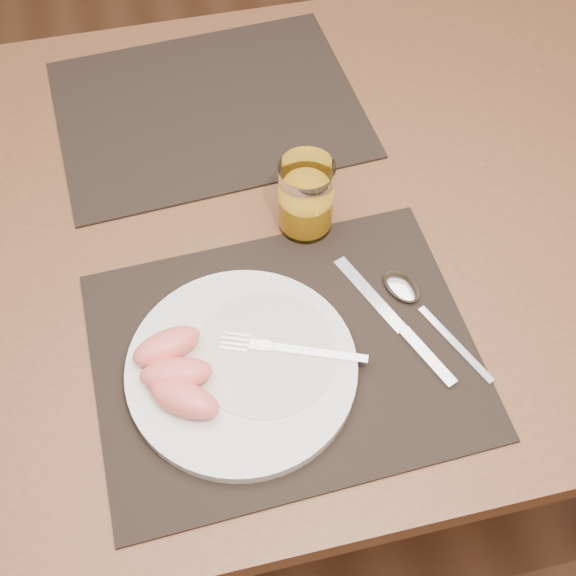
{
  "coord_description": "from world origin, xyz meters",
  "views": [
    {
      "loc": [
        -0.09,
        -0.62,
        1.51
      ],
      "look_at": [
        0.02,
        -0.14,
        0.77
      ],
      "focal_mm": 45.0,
      "sensor_mm": 36.0,
      "label": 1
    }
  ],
  "objects_px": {
    "fork": "(280,348)",
    "juice_glass": "(306,200)",
    "plate": "(242,368)",
    "placemat_near": "(284,354)",
    "knife": "(403,330)",
    "placemat_far": "(208,108)",
    "table": "(252,252)",
    "spoon": "(409,294)"
  },
  "relations": [
    {
      "from": "placemat_near",
      "to": "fork",
      "type": "distance_m",
      "value": 0.02
    },
    {
      "from": "juice_glass",
      "to": "knife",
      "type": "bearing_deg",
      "value": -68.44
    },
    {
      "from": "placemat_far",
      "to": "spoon",
      "type": "height_order",
      "value": "spoon"
    },
    {
      "from": "juice_glass",
      "to": "plate",
      "type": "bearing_deg",
      "value": -122.09
    },
    {
      "from": "table",
      "to": "placemat_far",
      "type": "xyz_separation_m",
      "value": [
        -0.02,
        0.22,
        0.09
      ]
    },
    {
      "from": "placemat_far",
      "to": "knife",
      "type": "distance_m",
      "value": 0.47
    },
    {
      "from": "placemat_far",
      "to": "fork",
      "type": "height_order",
      "value": "fork"
    },
    {
      "from": "fork",
      "to": "placemat_far",
      "type": "bearing_deg",
      "value": 91.65
    },
    {
      "from": "table",
      "to": "knife",
      "type": "bearing_deg",
      "value": -57.01
    },
    {
      "from": "placemat_near",
      "to": "knife",
      "type": "relative_size",
      "value": 2.14
    },
    {
      "from": "table",
      "to": "knife",
      "type": "xyz_separation_m",
      "value": [
        0.14,
        -0.22,
        0.09
      ]
    },
    {
      "from": "table",
      "to": "knife",
      "type": "relative_size",
      "value": 6.67
    },
    {
      "from": "placemat_far",
      "to": "spoon",
      "type": "distance_m",
      "value": 0.44
    },
    {
      "from": "plate",
      "to": "juice_glass",
      "type": "height_order",
      "value": "juice_glass"
    },
    {
      "from": "plate",
      "to": "juice_glass",
      "type": "bearing_deg",
      "value": 57.91
    },
    {
      "from": "fork",
      "to": "juice_glass",
      "type": "distance_m",
      "value": 0.21
    },
    {
      "from": "placemat_near",
      "to": "placemat_far",
      "type": "relative_size",
      "value": 1.0
    },
    {
      "from": "table",
      "to": "fork",
      "type": "relative_size",
      "value": 8.31
    },
    {
      "from": "placemat_near",
      "to": "placemat_far",
      "type": "xyz_separation_m",
      "value": [
        -0.02,
        0.44,
        0.0
      ]
    },
    {
      "from": "fork",
      "to": "knife",
      "type": "height_order",
      "value": "fork"
    },
    {
      "from": "knife",
      "to": "spoon",
      "type": "height_order",
      "value": "spoon"
    },
    {
      "from": "table",
      "to": "fork",
      "type": "distance_m",
      "value": 0.25
    },
    {
      "from": "placemat_far",
      "to": "plate",
      "type": "xyz_separation_m",
      "value": [
        -0.04,
        -0.45,
        0.01
      ]
    },
    {
      "from": "table",
      "to": "placemat_near",
      "type": "xyz_separation_m",
      "value": [
        -0.0,
        -0.22,
        0.09
      ]
    },
    {
      "from": "placemat_far",
      "to": "juice_glass",
      "type": "height_order",
      "value": "juice_glass"
    },
    {
      "from": "spoon",
      "to": "juice_glass",
      "type": "distance_m",
      "value": 0.18
    },
    {
      "from": "knife",
      "to": "juice_glass",
      "type": "xyz_separation_m",
      "value": [
        -0.08,
        0.19,
        0.05
      ]
    },
    {
      "from": "placemat_near",
      "to": "placemat_far",
      "type": "height_order",
      "value": "same"
    },
    {
      "from": "knife",
      "to": "fork",
      "type": "bearing_deg",
      "value": 179.53
    },
    {
      "from": "placemat_near",
      "to": "plate",
      "type": "bearing_deg",
      "value": -166.49
    },
    {
      "from": "knife",
      "to": "table",
      "type": "bearing_deg",
      "value": 122.99
    },
    {
      "from": "placemat_far",
      "to": "fork",
      "type": "bearing_deg",
      "value": -88.35
    },
    {
      "from": "table",
      "to": "juice_glass",
      "type": "xyz_separation_m",
      "value": [
        0.07,
        -0.03,
        0.14
      ]
    },
    {
      "from": "placemat_near",
      "to": "plate",
      "type": "relative_size",
      "value": 1.67
    },
    {
      "from": "table",
      "to": "juice_glass",
      "type": "bearing_deg",
      "value": -25.15
    },
    {
      "from": "fork",
      "to": "juice_glass",
      "type": "height_order",
      "value": "juice_glass"
    },
    {
      "from": "table",
      "to": "placemat_far",
      "type": "height_order",
      "value": "placemat_far"
    },
    {
      "from": "spoon",
      "to": "placemat_far",
      "type": "bearing_deg",
      "value": 115.38
    },
    {
      "from": "plate",
      "to": "juice_glass",
      "type": "xyz_separation_m",
      "value": [
        0.13,
        0.2,
        0.04
      ]
    },
    {
      "from": "placemat_far",
      "to": "placemat_near",
      "type": "bearing_deg",
      "value": -87.62
    },
    {
      "from": "placemat_far",
      "to": "juice_glass",
      "type": "bearing_deg",
      "value": -70.41
    },
    {
      "from": "placemat_far",
      "to": "plate",
      "type": "height_order",
      "value": "plate"
    }
  ]
}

